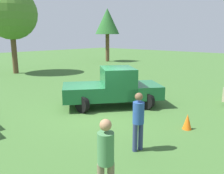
% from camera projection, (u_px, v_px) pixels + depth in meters
% --- Properties ---
extents(ground_plane, '(80.00, 80.00, 0.00)m').
position_uv_depth(ground_plane, '(101.00, 111.00, 10.14)').
color(ground_plane, '#3D662D').
extents(pickup_truck, '(4.15, 4.65, 1.80)m').
position_uv_depth(pickup_truck, '(114.00, 86.00, 10.76)').
color(pickup_truck, black).
rests_on(pickup_truck, ground_plane).
extents(person_bystander, '(0.39, 0.39, 1.69)m').
position_uv_depth(person_bystander, '(138.00, 119.00, 6.49)').
color(person_bystander, navy).
rests_on(person_bystander, ground_plane).
extents(person_visitor, '(0.44, 0.44, 1.72)m').
position_uv_depth(person_visitor, '(106.00, 157.00, 4.41)').
color(person_visitor, '#7A6B51').
rests_on(person_visitor, ground_plane).
extents(tree_back_left, '(4.33, 4.33, 7.21)m').
position_uv_depth(tree_back_left, '(11.00, 14.00, 19.40)').
color(tree_back_left, brown).
rests_on(tree_back_left, ground_plane).
extents(tree_far_center, '(3.04, 3.04, 6.57)m').
position_uv_depth(tree_far_center, '(107.00, 22.00, 29.03)').
color(tree_far_center, brown).
rests_on(tree_far_center, ground_plane).
extents(traffic_cone, '(0.32, 0.32, 0.55)m').
position_uv_depth(traffic_cone, '(187.00, 122.00, 8.13)').
color(traffic_cone, orange).
rests_on(traffic_cone, ground_plane).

